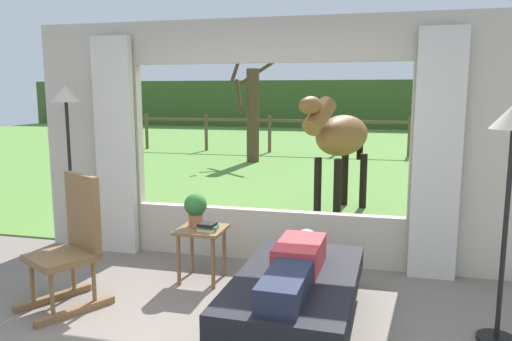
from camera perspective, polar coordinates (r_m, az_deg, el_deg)
back_wall_with_window at (r=5.20m, az=1.22°, el=2.94°), size 5.20×0.12×2.55m
curtain_panel_left at (r=5.70m, az=-15.95°, el=2.62°), size 0.44×0.10×2.40m
curtain_panel_right at (r=4.98m, az=20.20°, el=1.53°), size 0.44×0.10×2.40m
outdoor_pasture_lawn at (r=16.09m, az=9.78°, el=2.51°), size 36.00×21.68×0.02m
distant_hill_ridge at (r=25.82m, az=11.48°, el=7.53°), size 36.00×2.00×2.40m
recliner_sofa at (r=3.95m, az=4.65°, el=-14.64°), size 0.96×1.73×0.42m
reclining_person at (r=3.79m, az=4.59°, el=-10.73°), size 0.36×1.43×0.22m
rocking_chair at (r=4.48m, az=-20.44°, el=-7.84°), size 0.73×0.82×1.12m
side_table at (r=4.79m, az=-6.29°, el=-7.72°), size 0.44×0.44×0.52m
potted_plant at (r=4.80m, az=-7.00°, el=-4.27°), size 0.22×0.22×0.32m
book_stack at (r=4.67m, az=-5.55°, el=-6.49°), size 0.18×0.17×0.07m
floor_lamp_left at (r=5.67m, az=-21.00°, el=5.57°), size 0.32×0.32×1.88m
floor_lamp_right at (r=3.82m, az=27.46°, el=1.96°), size 0.32×0.32×1.73m
horse at (r=7.34m, az=9.66°, el=3.86°), size 1.06×1.78×1.73m
pasture_tree at (r=12.69m, az=-0.43°, el=6.84°), size 1.28×1.18×2.95m
pasture_fence_line at (r=14.44m, az=9.39°, el=4.72°), size 16.10×0.10×1.10m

